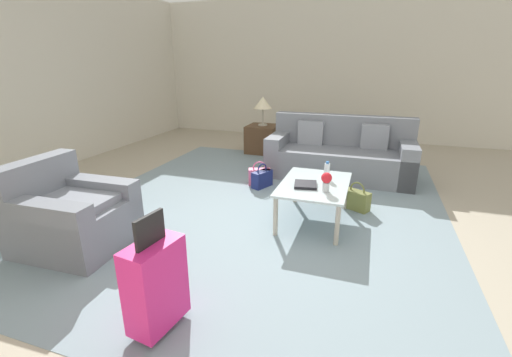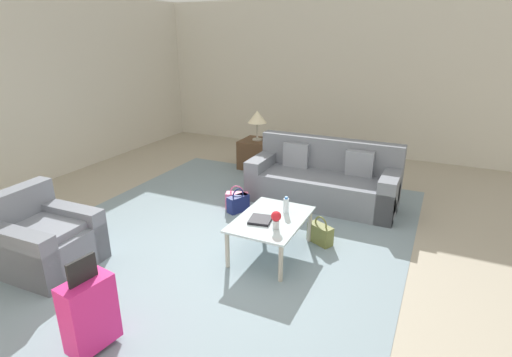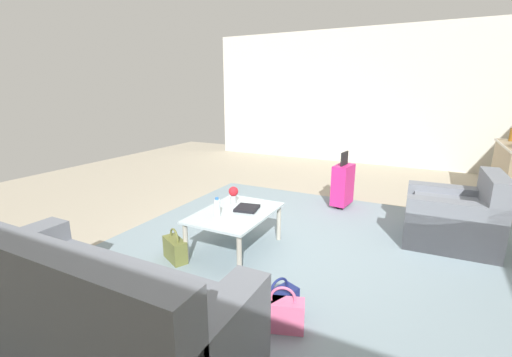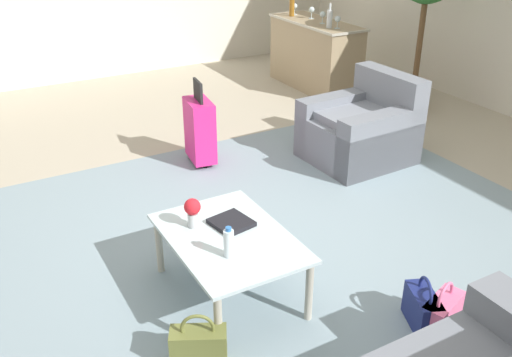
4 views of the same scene
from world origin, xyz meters
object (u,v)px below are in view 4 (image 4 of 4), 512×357
at_px(armchair, 363,131).
at_px(handbag_olive, 199,346).
at_px(wine_glass_rightmost, 338,20).
at_px(wine_bottle_amber, 292,7).
at_px(coffee_table_book, 231,223).
at_px(wine_glass_right_of_centre, 323,15).
at_px(wine_bottle_clear, 330,18).
at_px(suitcase_magenta, 200,129).
at_px(handbag_navy, 423,309).
at_px(flower_vase, 193,210).
at_px(bar_console, 315,54).
at_px(wine_glass_leftmost, 295,7).
at_px(handbag_pink, 442,314).
at_px(wine_glass_left_of_centre, 312,10).
at_px(coffee_table, 229,243).
at_px(water_bottle, 229,243).

bearing_deg(armchair, handbag_olive, -55.66).
xyz_separation_m(wine_glass_rightmost, wine_bottle_amber, (-0.95, -0.06, 0.01)).
xyz_separation_m(coffee_table_book, wine_glass_right_of_centre, (-3.21, 2.99, 0.54)).
bearing_deg(wine_bottle_clear, coffee_table_book, -44.60).
bearing_deg(suitcase_magenta, handbag_navy, 3.80).
bearing_deg(flower_vase, wine_glass_rightmost, 130.85).
bearing_deg(bar_console, handbag_olive, -41.67).
xyz_separation_m(wine_glass_leftmost, handbag_pink, (4.97, -2.12, -0.88)).
xyz_separation_m(bar_console, handbag_olive, (3.99, -3.55, -0.34)).
height_order(wine_glass_rightmost, wine_bottle_clear, wine_bottle_clear).
distance_m(handbag_olive, handbag_pink, 1.49).
relative_size(wine_glass_rightmost, wine_bottle_clear, 0.51).
xyz_separation_m(flower_vase, wine_glass_right_of_centre, (-3.11, 3.22, 0.43)).
xyz_separation_m(flower_vase, handbag_olive, (0.71, -0.30, -0.45)).
height_order(flower_vase, wine_bottle_clear, wine_bottle_clear).
bearing_deg(wine_glass_leftmost, coffee_table_book, -37.63).
bearing_deg(wine_glass_left_of_centre, suitcase_magenta, -55.51).
relative_size(flower_vase, wine_glass_leftmost, 1.33).
xyz_separation_m(coffee_table_book, wine_glass_leftmost, (-3.89, 3.00, 0.54)).
height_order(coffee_table, flower_vase, flower_vase).
bearing_deg(handbag_pink, coffee_table, -135.07).
bearing_deg(coffee_table, bar_console, 138.47).
distance_m(wine_glass_leftmost, suitcase_magenta, 3.18).
xyz_separation_m(handbag_navy, handbag_olive, (-0.39, -1.34, 0.00)).
distance_m(wine_glass_rightmost, handbag_olive, 5.01).
bearing_deg(wine_bottle_clear, handbag_pink, -26.71).
bearing_deg(wine_glass_left_of_centre, wine_glass_leftmost, -171.32).
relative_size(water_bottle, wine_bottle_clear, 0.68).
bearing_deg(suitcase_magenta, wine_glass_right_of_centre, 119.30).
xyz_separation_m(water_bottle, handbag_navy, (0.67, 0.99, -0.42)).
distance_m(wine_glass_rightmost, wine_bottle_amber, 0.95).
height_order(bar_console, wine_bottle_clear, wine_bottle_clear).
height_order(bar_console, wine_glass_right_of_centre, wine_glass_right_of_centre).
xyz_separation_m(wine_glass_right_of_centre, suitcase_magenta, (1.33, -2.37, -0.66)).
bearing_deg(coffee_table, coffee_table_book, 146.31).
height_order(wine_bottle_amber, handbag_navy, wine_bottle_amber).
bearing_deg(wine_glass_left_of_centre, wine_glass_rightmost, -6.34).
xyz_separation_m(wine_glass_rightmost, handbag_olive, (3.48, -3.50, -0.88)).
bearing_deg(wine_glass_leftmost, suitcase_magenta, -49.82).
height_order(wine_glass_rightmost, handbag_olive, wine_glass_rightmost).
distance_m(armchair, wine_glass_right_of_centre, 2.33).
distance_m(coffee_table, wine_glass_left_of_centre, 4.86).
relative_size(wine_bottle_amber, handbag_pink, 0.84).
relative_size(coffee_table_book, wine_bottle_clear, 0.83).
bearing_deg(handbag_pink, coffee_table_book, -140.88).
distance_m(flower_vase, wine_glass_leftmost, 5.00).
height_order(coffee_table_book, wine_glass_leftmost, wine_glass_leftmost).
bearing_deg(wine_glass_left_of_centre, bar_console, -10.15).
distance_m(flower_vase, wine_bottle_amber, 4.89).
xyz_separation_m(bar_console, wine_bottle_clear, (0.43, -0.11, 0.55)).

